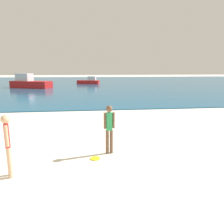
% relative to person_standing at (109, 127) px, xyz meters
% --- Properties ---
extents(water, '(160.00, 60.00, 0.06)m').
position_rel_person_standing_xyz_m(water, '(0.35, 37.12, -0.86)').
color(water, '#14567F').
rests_on(water, ground).
extents(person_standing, '(0.36, 0.21, 1.57)m').
position_rel_person_standing_xyz_m(person_standing, '(0.00, 0.00, 0.00)').
color(person_standing, brown).
rests_on(person_standing, ground).
extents(frisbee, '(0.29, 0.29, 0.03)m').
position_rel_person_standing_xyz_m(frisbee, '(-0.48, -0.40, -0.88)').
color(frisbee, yellow).
rests_on(frisbee, ground).
extents(person_distant, '(0.21, 0.35, 1.60)m').
position_rel_person_standing_xyz_m(person_distant, '(-2.65, -1.20, 0.02)').
color(person_distant, '#DDAD84').
rests_on(person_distant, ground).
extents(boat_near, '(6.22, 4.22, 2.03)m').
position_rel_person_standing_xyz_m(boat_near, '(-8.89, 25.03, -0.13)').
color(boat_near, red).
rests_on(boat_near, water).
extents(boat_far, '(4.15, 2.37, 1.34)m').
position_rel_person_standing_xyz_m(boat_far, '(-0.33, 32.19, -0.37)').
color(boat_far, red).
rests_on(boat_far, water).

